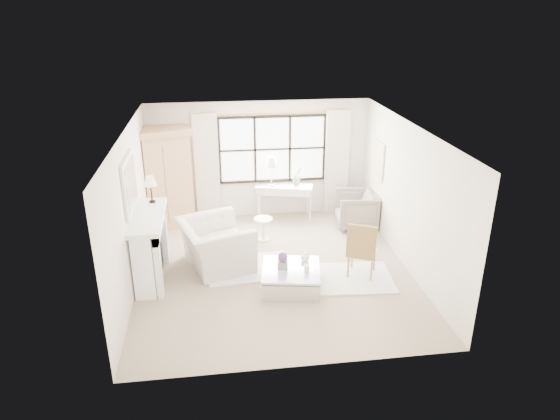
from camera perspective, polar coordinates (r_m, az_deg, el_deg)
The scene contains 32 objects.
floor at distance 9.50m, azimuth -0.62°, elevation -6.86°, with size 5.50×5.50×0.00m, color tan.
ceiling at distance 8.51m, azimuth -0.69°, elevation 9.20°, with size 5.50×5.50×0.00m, color white.
wall_back at distance 11.51m, azimuth -2.37°, elevation 5.74°, with size 5.00×5.00×0.00m, color silver.
wall_front at distance 6.47m, azimuth 2.41°, elevation -8.21°, with size 5.00×5.00×0.00m, color white.
wall_left at distance 8.98m, azimuth -16.68°, elevation -0.10°, with size 5.50×5.50×0.00m, color silver.
wall_right at distance 9.53m, azimuth 14.43°, elevation 1.45°, with size 5.50×5.50×0.00m, color silver.
window_pane at distance 11.45m, azimuth -0.87°, elevation 6.97°, with size 2.40×0.02×1.50m, color white.
window_frame at distance 11.44m, azimuth -0.87°, elevation 6.96°, with size 2.50×0.04×1.50m, color black, non-canonical shape.
curtain_rod at distance 11.19m, azimuth -0.86°, elevation 11.19°, with size 0.04×0.04×3.30m, color #C58D44.
curtain_left at distance 11.40m, azimuth -8.34°, elevation 4.75°, with size 0.55×0.10×2.47m, color beige.
curtain_right at distance 11.74m, azimuth 6.50°, elevation 5.37°, with size 0.55×0.10×2.47m, color silver.
fireplace at distance 9.23m, azimuth -14.81°, elevation -4.06°, with size 0.58×1.66×1.26m.
mirror_frame at distance 8.81m, azimuth -16.84°, elevation 2.86°, with size 0.05×1.15×0.95m, color white.
mirror_glass at distance 8.81m, azimuth -16.64°, elevation 2.87°, with size 0.02×1.00×0.80m, color silver.
art_frame at distance 10.97m, azimuth 11.18°, elevation 5.58°, with size 0.04×0.62×0.82m, color white.
art_canvas at distance 10.96m, azimuth 11.08°, elevation 5.58°, with size 0.01×0.52×0.72m, color beige.
mantel_lamp at distance 9.40m, azimuth -14.61°, elevation 3.10°, with size 0.22×0.22×0.51m.
armoire at distance 11.24m, azimuth -12.86°, elevation 3.65°, with size 1.28×1.01×2.24m.
console_table at distance 11.62m, azimuth 0.48°, elevation 0.97°, with size 1.37×0.77×0.80m.
console_lamp at distance 11.27m, azimuth -1.01°, elevation 5.43°, with size 0.28×0.28×0.69m.
orchid_plant at distance 11.44m, azimuth 1.97°, elevation 3.94°, with size 0.25×0.20×0.45m, color #5B7850.
side_table at distance 10.52m, azimuth -1.94°, elevation -1.83°, with size 0.40×0.40×0.51m.
rug_left at distance 9.56m, azimuth -3.56°, elevation -6.62°, with size 1.59×1.12×0.03m, color white.
rug_right at distance 9.30m, azimuth 7.98°, elevation -7.70°, with size 1.53×1.15×0.03m, color white.
club_armchair at distance 9.52m, azimuth -7.40°, elevation -3.97°, with size 1.37×1.19×0.89m, color silver.
wingback_chair at distance 11.30m, azimuth 8.68°, elevation 0.07°, with size 0.86×0.88×0.80m, color gray.
french_chair at distance 9.29m, azimuth 9.30°, elevation -5.72°, with size 0.64×0.64×1.08m.
coffee_table at distance 8.86m, azimuth 1.26°, elevation -7.83°, with size 1.16×1.16×0.38m.
planter_box at distance 8.76m, azimuth 0.30°, elevation -6.24°, with size 0.18×0.18×0.13m, color slate.
planter_flowers at distance 8.69m, azimuth 0.31°, elevation -5.38°, with size 0.17×0.17×0.17m, color #5C2E74.
pillar_candle at distance 8.65m, azimuth 3.08°, elevation -6.71°, with size 0.09×0.09×0.12m, color beige.
coffee_vase at distance 8.99m, azimuth 2.89°, elevation -5.34°, with size 0.16×0.16×0.17m, color silver.
Camera 1 is at (-1.02, -8.23, 4.64)m, focal length 32.00 mm.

